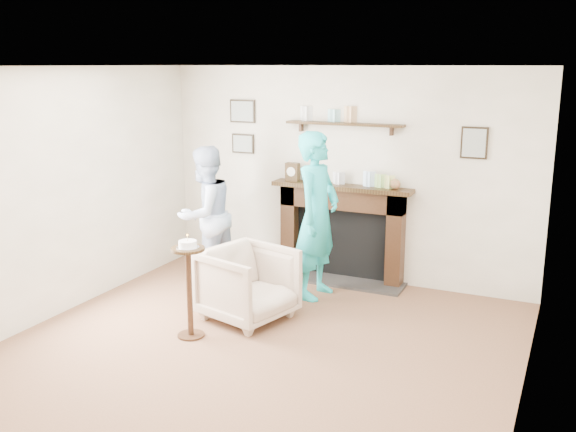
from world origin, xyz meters
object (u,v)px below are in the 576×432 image
object	(u,v)px
woman	(316,295)
pedestal_table	(189,274)
man	(207,280)
armchair	(249,318)

from	to	relation	value
woman	pedestal_table	world-z (taller)	pedestal_table
man	pedestal_table	distance (m)	1.73
woman	pedestal_table	distance (m)	1.77
armchair	woman	world-z (taller)	woman
man	woman	xyz separation A→B (m)	(1.38, 0.08, 0.00)
pedestal_table	woman	bearing A→B (deg)	66.55
woman	pedestal_table	bearing A→B (deg)	161.07
armchair	pedestal_table	size ratio (longest dim) A/B	0.81
armchair	man	bearing A→B (deg)	65.65
man	woman	world-z (taller)	woman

